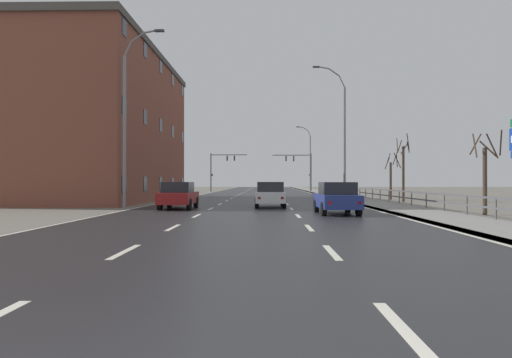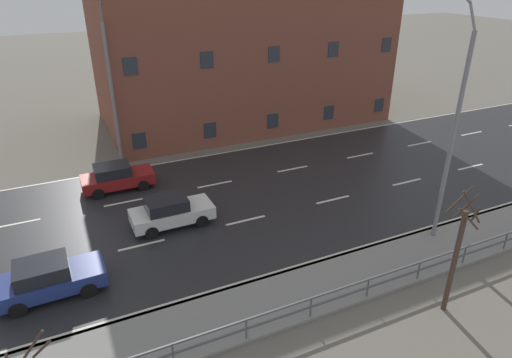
{
  "view_description": "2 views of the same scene",
  "coord_description": "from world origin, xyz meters",
  "px_view_note": "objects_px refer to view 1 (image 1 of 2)",
  "views": [
    {
      "loc": [
        0.86,
        -2.96,
        1.62
      ],
      "look_at": [
        -0.71,
        69.95,
        1.96
      ],
      "focal_mm": 32.41,
      "sensor_mm": 36.0,
      "label": 1
    },
    {
      "loc": [
        20.57,
        21.11,
        11.94
      ],
      "look_at": [
        0.0,
        30.67,
        1.06
      ],
      "focal_mm": 31.12,
      "sensor_mm": 36.0,
      "label": 2
    }
  ],
  "objects_px": {
    "street_lamp_midground": "(343,135)",
    "street_lamp_distant": "(309,160)",
    "traffic_signal_right": "(301,165)",
    "street_lamp_left_bank": "(127,121)",
    "traffic_signal_left": "(220,165)",
    "car_near_right": "(337,198)",
    "car_far_right": "(179,195)",
    "car_near_left": "(270,194)",
    "brick_building": "(90,127)"
  },
  "relations": [
    {
      "from": "traffic_signal_left",
      "to": "street_lamp_midground",
      "type": "bearing_deg",
      "value": -67.56
    },
    {
      "from": "traffic_signal_right",
      "to": "car_far_right",
      "type": "distance_m",
      "value": 47.02
    },
    {
      "from": "street_lamp_midground",
      "to": "car_far_right",
      "type": "distance_m",
      "value": 18.15
    },
    {
      "from": "street_lamp_distant",
      "to": "car_far_right",
      "type": "bearing_deg",
      "value": -104.91
    },
    {
      "from": "car_far_right",
      "to": "street_lamp_midground",
      "type": "bearing_deg",
      "value": 48.17
    },
    {
      "from": "street_lamp_distant",
      "to": "street_lamp_left_bank",
      "type": "height_order",
      "value": "street_lamp_left_bank"
    },
    {
      "from": "street_lamp_distant",
      "to": "traffic_signal_right",
      "type": "relative_size",
      "value": 1.64
    },
    {
      "from": "street_lamp_left_bank",
      "to": "car_near_left",
      "type": "bearing_deg",
      "value": 6.61
    },
    {
      "from": "traffic_signal_left",
      "to": "car_near_right",
      "type": "height_order",
      "value": "traffic_signal_left"
    },
    {
      "from": "street_lamp_distant",
      "to": "car_near_right",
      "type": "bearing_deg",
      "value": -93.79
    },
    {
      "from": "car_near_left",
      "to": "traffic_signal_right",
      "type": "bearing_deg",
      "value": 82.81
    },
    {
      "from": "street_lamp_distant",
      "to": "car_near_right",
      "type": "relative_size",
      "value": 2.41
    },
    {
      "from": "street_lamp_distant",
      "to": "car_near_left",
      "type": "height_order",
      "value": "street_lamp_distant"
    },
    {
      "from": "car_near_left",
      "to": "car_near_right",
      "type": "bearing_deg",
      "value": -61.61
    },
    {
      "from": "street_lamp_distant",
      "to": "brick_building",
      "type": "bearing_deg",
      "value": -124.32
    },
    {
      "from": "street_lamp_midground",
      "to": "traffic_signal_right",
      "type": "distance_m",
      "value": 32.66
    },
    {
      "from": "car_near_right",
      "to": "car_near_left",
      "type": "relative_size",
      "value": 1.01
    },
    {
      "from": "traffic_signal_left",
      "to": "street_lamp_left_bank",
      "type": "bearing_deg",
      "value": -91.27
    },
    {
      "from": "traffic_signal_right",
      "to": "brick_building",
      "type": "bearing_deg",
      "value": -121.38
    },
    {
      "from": "traffic_signal_left",
      "to": "traffic_signal_right",
      "type": "bearing_deg",
      "value": -4.12
    },
    {
      "from": "traffic_signal_right",
      "to": "brick_building",
      "type": "height_order",
      "value": "brick_building"
    },
    {
      "from": "traffic_signal_left",
      "to": "car_near_right",
      "type": "xyz_separation_m",
      "value": [
        10.73,
        -50.6,
        -3.4
      ]
    },
    {
      "from": "street_lamp_midground",
      "to": "car_near_right",
      "type": "distance_m",
      "value": 18.01
    },
    {
      "from": "street_lamp_left_bank",
      "to": "street_lamp_distant",
      "type": "bearing_deg",
      "value": 70.85
    },
    {
      "from": "car_near_right",
      "to": "street_lamp_midground",
      "type": "bearing_deg",
      "value": 78.23
    },
    {
      "from": "street_lamp_distant",
      "to": "car_near_right",
      "type": "height_order",
      "value": "street_lamp_distant"
    },
    {
      "from": "street_lamp_left_bank",
      "to": "brick_building",
      "type": "xyz_separation_m",
      "value": [
        -6.63,
        11.4,
        0.96
      ]
    },
    {
      "from": "street_lamp_left_bank",
      "to": "traffic_signal_right",
      "type": "distance_m",
      "value": 46.96
    },
    {
      "from": "street_lamp_left_bank",
      "to": "street_lamp_midground",
      "type": "bearing_deg",
      "value": 39.53
    },
    {
      "from": "street_lamp_midground",
      "to": "street_lamp_distant",
      "type": "bearing_deg",
      "value": 89.92
    },
    {
      "from": "street_lamp_distant",
      "to": "car_far_right",
      "type": "distance_m",
      "value": 45.48
    },
    {
      "from": "car_near_right",
      "to": "street_lamp_left_bank",
      "type": "bearing_deg",
      "value": 156.35
    },
    {
      "from": "street_lamp_midground",
      "to": "car_near_left",
      "type": "distance_m",
      "value": 13.78
    },
    {
      "from": "street_lamp_midground",
      "to": "traffic_signal_left",
      "type": "xyz_separation_m",
      "value": [
        -13.85,
        33.53,
        -1.4
      ]
    },
    {
      "from": "street_lamp_midground",
      "to": "street_lamp_distant",
      "type": "height_order",
      "value": "street_lamp_midground"
    },
    {
      "from": "traffic_signal_right",
      "to": "car_far_right",
      "type": "height_order",
      "value": "traffic_signal_right"
    },
    {
      "from": "street_lamp_left_bank",
      "to": "brick_building",
      "type": "distance_m",
      "value": 13.22
    },
    {
      "from": "street_lamp_distant",
      "to": "traffic_signal_right",
      "type": "bearing_deg",
      "value": 120.06
    },
    {
      "from": "traffic_signal_right",
      "to": "traffic_signal_left",
      "type": "bearing_deg",
      "value": 175.88
    },
    {
      "from": "car_near_right",
      "to": "street_lamp_distant",
      "type": "bearing_deg",
      "value": 84.79
    },
    {
      "from": "brick_building",
      "to": "car_far_right",
      "type": "bearing_deg",
      "value": -51.06
    },
    {
      "from": "car_far_right",
      "to": "car_near_left",
      "type": "height_order",
      "value": "same"
    },
    {
      "from": "traffic_signal_right",
      "to": "car_near_right",
      "type": "distance_m",
      "value": 49.83
    },
    {
      "from": "traffic_signal_right",
      "to": "car_near_left",
      "type": "relative_size",
      "value": 1.48
    },
    {
      "from": "brick_building",
      "to": "traffic_signal_left",
      "type": "bearing_deg",
      "value": 77.47
    },
    {
      "from": "car_near_left",
      "to": "brick_building",
      "type": "relative_size",
      "value": 0.18
    },
    {
      "from": "car_near_left",
      "to": "street_lamp_distant",
      "type": "bearing_deg",
      "value": 81.0
    },
    {
      "from": "street_lamp_left_bank",
      "to": "car_near_right",
      "type": "xyz_separation_m",
      "value": [
        11.75,
        -4.8,
        -4.44
      ]
    },
    {
      "from": "traffic_signal_right",
      "to": "car_near_right",
      "type": "xyz_separation_m",
      "value": [
        -2.04,
        -49.68,
        -3.35
      ]
    },
    {
      "from": "traffic_signal_right",
      "to": "car_far_right",
      "type": "xyz_separation_m",
      "value": [
        -10.54,
        -45.7,
        -3.35
      ]
    }
  ]
}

